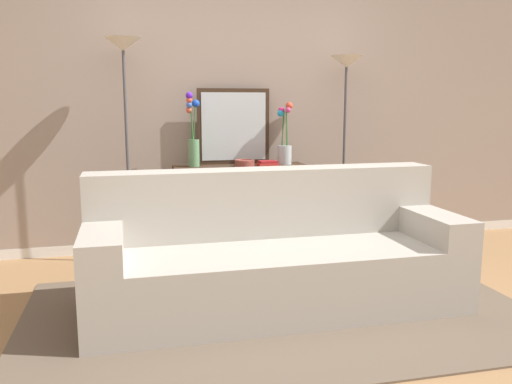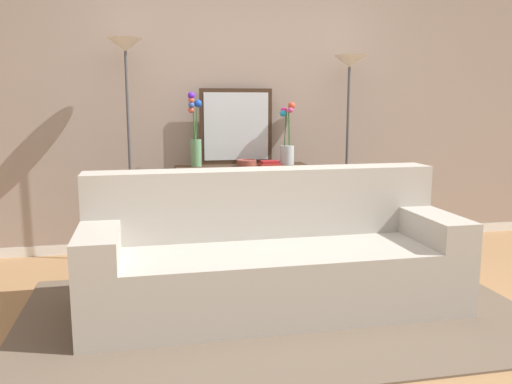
# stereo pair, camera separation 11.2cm
# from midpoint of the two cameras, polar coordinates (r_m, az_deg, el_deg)

# --- Properties ---
(ground_plane) EXTENTS (16.00, 16.00, 0.02)m
(ground_plane) POSITION_cam_midpoint_polar(r_m,az_deg,el_deg) (3.24, 3.95, -14.66)
(ground_plane) COLOR #9E754C
(back_wall) EXTENTS (12.00, 0.15, 2.81)m
(back_wall) POSITION_cam_midpoint_polar(r_m,az_deg,el_deg) (4.88, -2.92, 10.57)
(back_wall) COLOR white
(back_wall) RESTS_ON ground
(area_rug) EXTENTS (3.17, 1.86, 0.01)m
(area_rug) POSITION_cam_midpoint_polar(r_m,az_deg,el_deg) (3.43, 1.71, -12.94)
(area_rug) COLOR brown
(area_rug) RESTS_ON ground
(couch) EXTENTS (2.38, 0.88, 0.88)m
(couch) POSITION_cam_midpoint_polar(r_m,az_deg,el_deg) (3.47, 1.03, -7.22)
(couch) COLOR #ADA89E
(couch) RESTS_ON ground
(console_table) EXTENTS (1.15, 0.32, 0.78)m
(console_table) POSITION_cam_midpoint_polar(r_m,az_deg,el_deg) (4.65, -2.42, -0.20)
(console_table) COLOR #382619
(console_table) RESTS_ON ground
(floor_lamp_left) EXTENTS (0.28, 0.28, 1.82)m
(floor_lamp_left) POSITION_cam_midpoint_polar(r_m,az_deg,el_deg) (4.43, -14.69, 10.77)
(floor_lamp_left) COLOR #4C4C51
(floor_lamp_left) RESTS_ON ground
(floor_lamp_right) EXTENTS (0.28, 0.28, 1.72)m
(floor_lamp_right) POSITION_cam_midpoint_polar(r_m,az_deg,el_deg) (4.78, 8.95, 9.91)
(floor_lamp_right) COLOR #4C4C51
(floor_lamp_right) RESTS_ON ground
(wall_mirror) EXTENTS (0.64, 0.02, 0.66)m
(wall_mirror) POSITION_cam_midpoint_polar(r_m,az_deg,el_deg) (4.71, -3.11, 7.07)
(wall_mirror) COLOR #382619
(wall_mirror) RESTS_ON console_table
(vase_tall_flowers) EXTENTS (0.12, 0.10, 0.63)m
(vase_tall_flowers) POSITION_cam_midpoint_polar(r_m,az_deg,el_deg) (4.54, -7.51, 5.88)
(vase_tall_flowers) COLOR #669E6B
(vase_tall_flowers) RESTS_ON console_table
(vase_short_flowers) EXTENTS (0.13, 0.12, 0.54)m
(vase_short_flowers) POSITION_cam_midpoint_polar(r_m,az_deg,el_deg) (4.67, 2.42, 5.15)
(vase_short_flowers) COLOR silver
(vase_short_flowers) RESTS_ON console_table
(fruit_bowl) EXTENTS (0.17, 0.17, 0.06)m
(fruit_bowl) POSITION_cam_midpoint_polar(r_m,az_deg,el_deg) (4.53, -1.93, 3.14)
(fruit_bowl) COLOR brown
(fruit_bowl) RESTS_ON console_table
(book_stack) EXTENTS (0.17, 0.13, 0.04)m
(book_stack) POSITION_cam_midpoint_polar(r_m,az_deg,el_deg) (4.57, 0.56, 3.10)
(book_stack) COLOR #BC3328
(book_stack) RESTS_ON console_table
(book_row_under_console) EXTENTS (0.47, 0.18, 0.13)m
(book_row_under_console) POSITION_cam_midpoint_polar(r_m,az_deg,el_deg) (4.72, -5.32, -6.02)
(book_row_under_console) COLOR navy
(book_row_under_console) RESTS_ON ground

